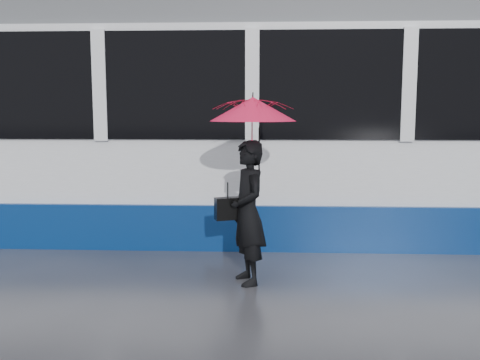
{
  "coord_description": "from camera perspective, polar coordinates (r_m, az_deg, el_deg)",
  "views": [
    {
      "loc": [
        1.42,
        -5.73,
        1.87
      ],
      "look_at": [
        1.14,
        0.23,
        1.1
      ],
      "focal_mm": 40.0,
      "sensor_mm": 36.0,
      "label": 1
    }
  ],
  "objects": [
    {
      "name": "ground",
      "position": [
        6.19,
        -10.88,
        -10.35
      ],
      "size": [
        90.0,
        90.0,
        0.0
      ],
      "primitive_type": "plane",
      "color": "#2C2C31",
      "rests_on": "ground"
    },
    {
      "name": "rails",
      "position": [
        8.56,
        -6.96,
        -5.24
      ],
      "size": [
        34.0,
        1.51,
        0.02
      ],
      "color": "#3F3D38",
      "rests_on": "ground"
    },
    {
      "name": "tram",
      "position": [
        8.4,
        -8.83,
        5.7
      ],
      "size": [
        26.0,
        2.56,
        3.35
      ],
      "color": "white",
      "rests_on": "ground"
    },
    {
      "name": "woman",
      "position": [
        5.79,
        0.85,
        -3.48
      ],
      "size": [
        0.55,
        0.66,
        1.56
      ],
      "primitive_type": "imported",
      "rotation": [
        0.0,
        0.0,
        -1.21
      ],
      "color": "black",
      "rests_on": "ground"
    },
    {
      "name": "umbrella",
      "position": [
        5.69,
        1.38,
        5.77
      ],
      "size": [
        1.18,
        1.18,
        1.06
      ],
      "rotation": [
        0.0,
        0.0,
        0.36
      ],
      "color": "#E9134D",
      "rests_on": "ground"
    },
    {
      "name": "handbag",
      "position": [
        5.81,
        -1.31,
        -3.05
      ],
      "size": [
        0.3,
        0.21,
        0.42
      ],
      "rotation": [
        0.0,
        0.0,
        0.36
      ],
      "color": "black",
      "rests_on": "ground"
    }
  ]
}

